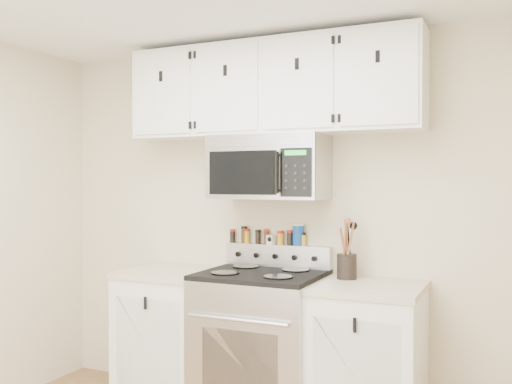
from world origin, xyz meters
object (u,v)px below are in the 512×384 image
range (261,344)px  utensil_crock (347,264)px  salt_canister (298,235)px  microwave (269,167)px

range → utensil_crock: size_ratio=3.01×
range → salt_canister: bearing=61.9°
microwave → utensil_crock: 0.81m
salt_canister → range: bearing=-118.1°
range → microwave: microwave is taller
utensil_crock → range: bearing=-163.6°
range → utensil_crock: utensil_crock is taller
range → microwave: (0.00, 0.13, 1.14)m
microwave → utensil_crock: (0.52, 0.03, -0.62)m
microwave → salt_canister: size_ratio=5.21×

